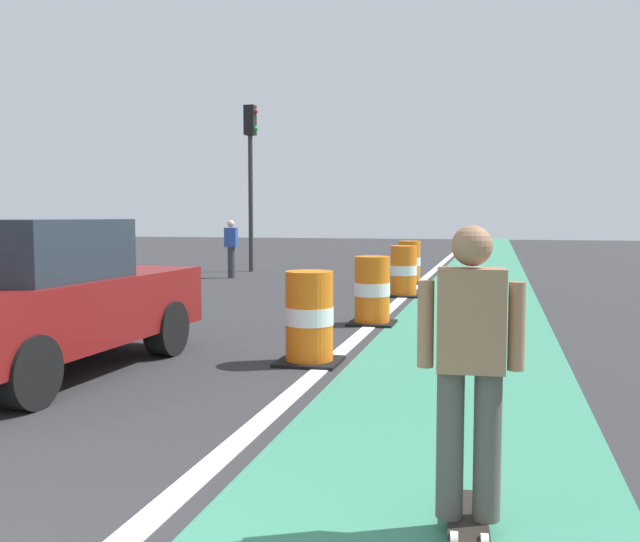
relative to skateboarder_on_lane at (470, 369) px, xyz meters
The scene contains 10 objects.
bike_lane_strip 10.44m from the skateboarder_on_lane, 91.51° to the left, with size 2.50×80.00×0.01m, color #387F60.
lane_divider_stripe 10.59m from the skateboarder_on_lane, 99.69° to the left, with size 0.20×80.00×0.01m, color silver.
skateboarder_on_lane is the anchor object (origin of this frame).
parked_sedan_nearest 5.46m from the skateboarder_on_lane, 149.45° to the left, with size 2.05×4.17×1.70m.
traffic_barrel_front 4.54m from the skateboarder_on_lane, 116.11° to the left, with size 0.73×0.73×1.09m.
traffic_barrel_mid 7.41m from the skateboarder_on_lane, 103.97° to the left, with size 0.73×0.73×1.09m.
traffic_barrel_back 11.34m from the skateboarder_on_lane, 99.14° to the left, with size 0.73×0.73×1.09m.
traffic_barrel_far 14.21m from the skateboarder_on_lane, 98.20° to the left, with size 0.73×0.73×1.09m.
traffic_light_corner 18.47m from the skateboarder_on_lane, 113.42° to the left, with size 0.41×0.32×5.10m.
pedestrian_crossing 16.10m from the skateboarder_on_lane, 115.91° to the left, with size 0.34×0.20×1.61m.
Camera 1 is at (2.80, -2.23, 1.74)m, focal length 39.43 mm.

